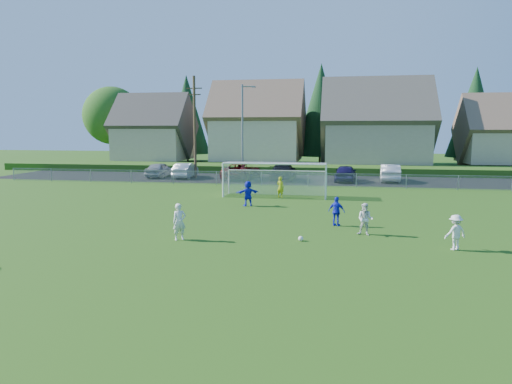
% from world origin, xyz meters
% --- Properties ---
extents(ground, '(160.00, 160.00, 0.00)m').
position_xyz_m(ground, '(0.00, 0.00, 0.00)').
color(ground, '#193D0C').
rests_on(ground, ground).
extents(asphalt_lot, '(60.00, 60.00, 0.00)m').
position_xyz_m(asphalt_lot, '(0.00, 27.50, 0.01)').
color(asphalt_lot, black).
rests_on(asphalt_lot, ground).
extents(grass_embankment, '(70.00, 6.00, 0.80)m').
position_xyz_m(grass_embankment, '(0.00, 35.00, 0.40)').
color(grass_embankment, '#1E420F').
rests_on(grass_embankment, ground).
extents(soccer_ball, '(0.22, 0.22, 0.22)m').
position_xyz_m(soccer_ball, '(2.89, 2.89, 0.11)').
color(soccer_ball, white).
rests_on(soccer_ball, ground).
extents(player_white_a, '(0.71, 0.66, 1.62)m').
position_xyz_m(player_white_a, '(-2.39, 2.18, 0.81)').
color(player_white_a, silver).
rests_on(player_white_a, ground).
extents(player_white_b, '(0.85, 0.73, 1.49)m').
position_xyz_m(player_white_b, '(5.71, 4.52, 0.75)').
color(player_white_b, silver).
rests_on(player_white_b, ground).
extents(player_white_c, '(1.07, 0.87, 1.44)m').
position_xyz_m(player_white_c, '(9.14, 2.52, 0.72)').
color(player_white_c, silver).
rests_on(player_white_c, ground).
extents(player_blue_a, '(0.94, 0.66, 1.48)m').
position_xyz_m(player_blue_a, '(4.42, 6.37, 0.74)').
color(player_blue_a, '#151FCD').
rests_on(player_blue_a, ground).
extents(player_blue_b, '(1.53, 1.13, 1.60)m').
position_xyz_m(player_blue_b, '(-1.15, 11.55, 0.80)').
color(player_blue_b, '#151FCD').
rests_on(player_blue_b, ground).
extents(goalkeeper, '(0.65, 0.55, 1.51)m').
position_xyz_m(goalkeeper, '(0.45, 15.46, 0.75)').
color(goalkeeper, '#C0C817').
rests_on(goalkeeper, ground).
extents(car_a, '(1.85, 4.47, 1.51)m').
position_xyz_m(car_a, '(-13.35, 27.19, 0.76)').
color(car_a, gray).
rests_on(car_a, ground).
extents(car_b, '(1.80, 4.59, 1.49)m').
position_xyz_m(car_b, '(-10.57, 27.05, 0.74)').
color(car_b, silver).
rests_on(car_b, ground).
extents(car_c, '(3.27, 6.00, 1.60)m').
position_xyz_m(car_c, '(-4.75, 26.72, 0.80)').
color(car_c, '#53090A').
rests_on(car_c, ground).
extents(car_d, '(2.28, 5.50, 1.59)m').
position_xyz_m(car_d, '(-0.67, 26.81, 0.80)').
color(car_d, black).
rests_on(car_d, ground).
extents(car_e, '(2.18, 4.75, 1.58)m').
position_xyz_m(car_e, '(5.20, 26.59, 0.79)').
color(car_e, '#16113D').
rests_on(car_e, ground).
extents(car_f, '(2.01, 4.97, 1.61)m').
position_xyz_m(car_f, '(9.29, 27.37, 0.80)').
color(car_f, silver).
rests_on(car_f, ground).
extents(soccer_goal, '(7.42, 1.90, 2.50)m').
position_xyz_m(soccer_goal, '(0.00, 16.05, 1.63)').
color(soccer_goal, white).
rests_on(soccer_goal, ground).
extents(chainlink_fence, '(52.06, 0.06, 1.20)m').
position_xyz_m(chainlink_fence, '(0.00, 22.00, 0.63)').
color(chainlink_fence, gray).
rests_on(chainlink_fence, ground).
extents(streetlight, '(1.38, 0.18, 9.00)m').
position_xyz_m(streetlight, '(-4.45, 26.00, 4.84)').
color(streetlight, slate).
rests_on(streetlight, ground).
extents(utility_pole, '(1.60, 0.26, 10.00)m').
position_xyz_m(utility_pole, '(-9.50, 27.00, 5.15)').
color(utility_pole, '#473321').
rests_on(utility_pole, ground).
extents(houses_row, '(53.90, 11.45, 13.27)m').
position_xyz_m(houses_row, '(1.97, 42.46, 7.33)').
color(houses_row, tan).
rests_on(houses_row, ground).
extents(tree_row, '(65.98, 12.36, 13.80)m').
position_xyz_m(tree_row, '(1.04, 48.74, 6.91)').
color(tree_row, '#382616').
rests_on(tree_row, ground).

